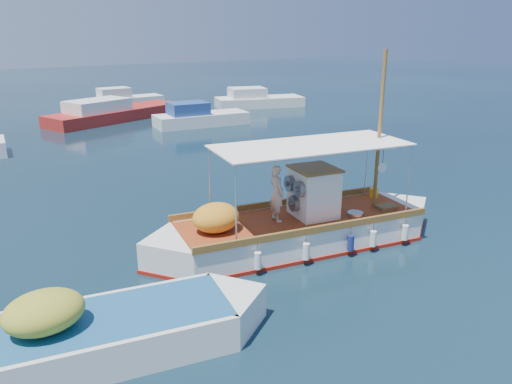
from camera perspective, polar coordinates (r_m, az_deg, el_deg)
ground at (r=15.46m, az=4.29°, el=-5.56°), size 160.00×160.00×0.00m
fishing_caique at (r=14.98m, az=4.70°, el=-4.23°), size 9.41×3.91×5.85m
dinghy at (r=10.77m, az=-17.94°, el=-15.64°), size 7.13×3.07×1.78m
bg_boat_n at (r=37.23m, az=-16.06°, el=8.62°), size 10.60×5.85×1.80m
bg_boat_ne at (r=34.07m, az=-6.55°, el=8.38°), size 6.46×2.93×1.80m
bg_boat_e at (r=42.27m, az=0.11°, el=10.38°), size 7.62×4.65×1.80m
bg_boat_far_n at (r=43.78m, az=-14.93°, el=10.05°), size 6.16×2.02×1.80m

